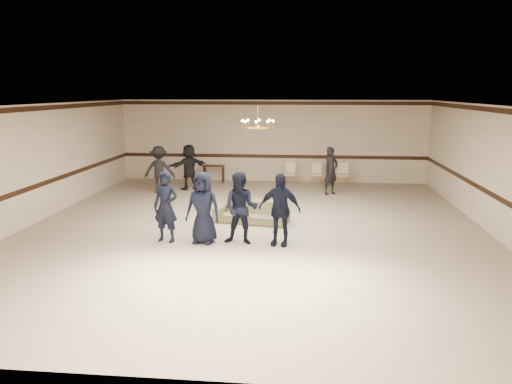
% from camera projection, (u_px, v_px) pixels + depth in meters
% --- Properties ---
extents(room, '(12.01, 14.01, 3.21)m').
position_uv_depth(room, '(254.00, 168.00, 12.70)').
color(room, tan).
rests_on(room, ground).
extents(chair_rail, '(12.00, 0.02, 0.14)m').
position_uv_depth(chair_rail, '(272.00, 156.00, 19.63)').
color(chair_rail, black).
rests_on(chair_rail, wall_back).
extents(crown_molding, '(12.00, 0.02, 0.14)m').
position_uv_depth(crown_molding, '(273.00, 103.00, 19.22)').
color(crown_molding, black).
rests_on(crown_molding, wall_back).
extents(chandelier, '(0.94, 0.94, 0.89)m').
position_uv_depth(chandelier, '(258.00, 116.00, 13.42)').
color(chandelier, '#B28739').
rests_on(chandelier, ceiling).
extents(boy_a, '(0.70, 0.54, 1.71)m').
position_uv_depth(boy_a, '(166.00, 207.00, 11.75)').
color(boy_a, black).
rests_on(boy_a, floor).
extents(boy_b, '(0.91, 0.67, 1.71)m').
position_uv_depth(boy_b, '(203.00, 208.00, 11.66)').
color(boy_b, black).
rests_on(boy_b, floor).
extents(boy_c, '(0.89, 0.73, 1.71)m').
position_uv_depth(boy_c, '(241.00, 209.00, 11.57)').
color(boy_c, black).
rests_on(boy_c, floor).
extents(boy_d, '(1.06, 0.60, 1.71)m').
position_uv_depth(boy_d, '(279.00, 209.00, 11.48)').
color(boy_d, black).
rests_on(boy_d, floor).
extents(settee, '(2.13, 1.15, 0.59)m').
position_uv_depth(settee, '(251.00, 212.00, 13.59)').
color(settee, olive).
rests_on(settee, floor).
extents(adult_left, '(1.12, 0.71, 1.65)m').
position_uv_depth(adult_left, '(159.00, 170.00, 17.44)').
color(adult_left, black).
rests_on(adult_left, floor).
extents(adult_mid, '(1.45, 1.41, 1.65)m').
position_uv_depth(adult_mid, '(189.00, 167.00, 18.04)').
color(adult_mid, black).
rests_on(adult_mid, floor).
extents(adult_right, '(0.72, 0.70, 1.65)m').
position_uv_depth(adult_right, '(331.00, 171.00, 17.15)').
color(adult_right, black).
rests_on(adult_right, floor).
extents(banquet_chair_left, '(0.45, 0.45, 0.87)m').
position_uv_depth(banquet_chair_left, '(290.00, 174.00, 18.95)').
color(banquet_chair_left, '#EFE5C9').
rests_on(banquet_chair_left, floor).
extents(banquet_chair_mid, '(0.44, 0.44, 0.87)m').
position_uv_depth(banquet_chair_mid, '(316.00, 174.00, 18.85)').
color(banquet_chair_mid, '#EFE5C9').
rests_on(banquet_chair_mid, floor).
extents(banquet_chair_right, '(0.45, 0.45, 0.87)m').
position_uv_depth(banquet_chair_right, '(343.00, 175.00, 18.75)').
color(banquet_chair_right, '#EFE5C9').
rests_on(banquet_chair_right, floor).
extents(console_table, '(0.84, 0.40, 0.69)m').
position_uv_depth(console_table, '(214.00, 174.00, 19.45)').
color(console_table, '#321A10').
rests_on(console_table, floor).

